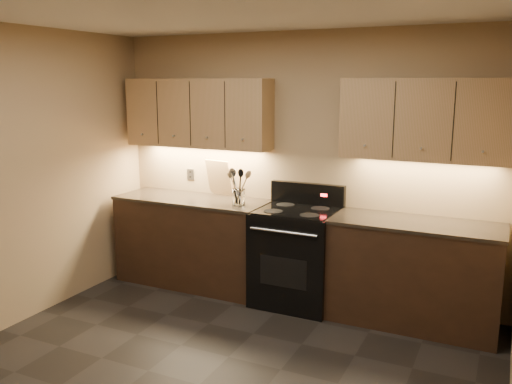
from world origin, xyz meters
TOP-DOWN VIEW (x-y plane):
  - ceiling at (0.00, 0.00)m, footprint 4.00×4.00m
  - wall_back at (0.00, 2.00)m, footprint 4.00×0.04m
  - counter_left at (-1.10, 1.70)m, footprint 1.62×0.62m
  - counter_right at (1.18, 1.70)m, footprint 1.46×0.62m
  - stove at (0.08, 1.68)m, footprint 0.76×0.68m
  - upper_cab_left at (-1.10, 1.85)m, footprint 1.60×0.30m
  - upper_cab_right at (1.18, 1.85)m, footprint 1.44×0.30m
  - outlet_plate at (-1.30, 1.99)m, footprint 0.08×0.01m
  - utensil_crock at (-0.53, 1.65)m, footprint 0.15×0.15m
  - cutting_board at (-0.91, 1.95)m, footprint 0.32×0.15m
  - wooden_spoon at (-0.56, 1.65)m, footprint 0.18×0.14m
  - black_spoon at (-0.53, 1.66)m, footprint 0.12×0.13m
  - black_turner at (-0.53, 1.63)m, footprint 0.18×0.13m
  - steel_spatula at (-0.51, 1.67)m, footprint 0.20×0.14m
  - steel_skimmer at (-0.49, 1.63)m, footprint 0.23×0.16m

SIDE VIEW (x-z plane):
  - counter_left at x=-1.10m, z-range 0.00..0.93m
  - counter_right at x=1.18m, z-range 0.00..0.93m
  - stove at x=0.08m, z-range -0.09..1.05m
  - utensil_crock at x=-0.53m, z-range 0.92..1.08m
  - black_turner at x=-0.53m, z-range 0.94..1.28m
  - steel_spatula at x=-0.51m, z-range 0.94..1.29m
  - wooden_spoon at x=-0.56m, z-range 0.95..1.28m
  - steel_skimmer at x=-0.49m, z-range 0.94..1.30m
  - cutting_board at x=-0.91m, z-range 0.93..1.31m
  - outlet_plate at x=-1.30m, z-range 1.06..1.18m
  - black_spoon at x=-0.53m, z-range 0.94..1.31m
  - wall_back at x=0.00m, z-range 0.00..2.60m
  - upper_cab_left at x=-1.10m, z-range 1.45..2.15m
  - upper_cab_right at x=1.18m, z-range 1.45..2.15m
  - ceiling at x=0.00m, z-range 2.60..2.60m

